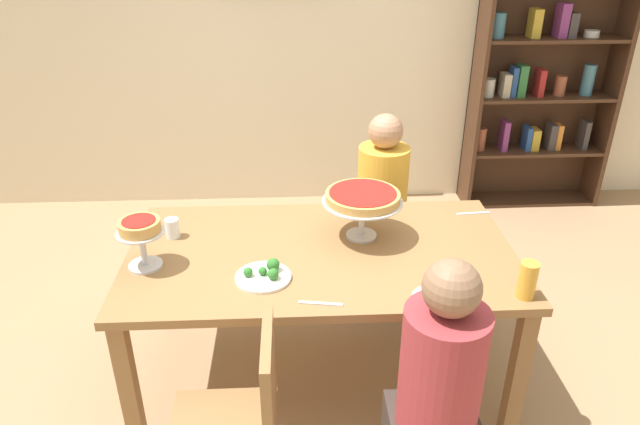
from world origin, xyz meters
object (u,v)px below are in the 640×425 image
at_px(personal_pizza_stand, 140,232).
at_px(cutlery_fork_near, 321,303).
at_px(deep_dish_pizza_stand, 363,199).
at_px(salad_plate_near_diner, 265,274).
at_px(beer_glass_amber_tall, 527,280).
at_px(dining_table, 321,265).
at_px(cutlery_knife_near, 473,213).
at_px(chair_near_left, 241,420).
at_px(bookshelf, 545,64).
at_px(diner_near_right, 436,413).
at_px(salad_plate_far_diner, 439,298).
at_px(diner_far_right, 381,218).
at_px(water_glass_clear_near, 172,228).

bearing_deg(personal_pizza_stand, cutlery_fork_near, -22.75).
distance_m(deep_dish_pizza_stand, personal_pizza_stand, 1.02).
distance_m(salad_plate_near_diner, beer_glass_amber_tall, 1.09).
xyz_separation_m(dining_table, cutlery_knife_near, (0.82, 0.34, 0.08)).
xyz_separation_m(chair_near_left, cutlery_fork_near, (0.31, 0.35, 0.26)).
distance_m(bookshelf, deep_dish_pizza_stand, 2.49).
xyz_separation_m(bookshelf, personal_pizza_stand, (-2.61, -2.11, -0.22)).
bearing_deg(cutlery_fork_near, dining_table, 96.04).
height_order(deep_dish_pizza_stand, personal_pizza_stand, deep_dish_pizza_stand).
relative_size(personal_pizza_stand, salad_plate_near_diner, 0.96).
bearing_deg(salad_plate_near_diner, deep_dish_pizza_stand, 36.92).
relative_size(chair_near_left, deep_dish_pizza_stand, 2.26).
bearing_deg(salad_plate_near_diner, bookshelf, 47.03).
relative_size(chair_near_left, beer_glass_amber_tall, 5.43).
bearing_deg(deep_dish_pizza_stand, cutlery_fork_near, -112.61).
xyz_separation_m(deep_dish_pizza_stand, cutlery_knife_near, (0.62, 0.21, -0.20)).
bearing_deg(beer_glass_amber_tall, deep_dish_pizza_stand, 138.89).
distance_m(diner_near_right, cutlery_knife_near, 1.22).
relative_size(salad_plate_far_diner, cutlery_fork_near, 1.20).
distance_m(salad_plate_near_diner, cutlery_knife_near, 1.21).
relative_size(bookshelf, diner_near_right, 1.92).
xyz_separation_m(bookshelf, cutlery_knife_near, (-1.00, -1.68, -0.39)).
bearing_deg(dining_table, chair_near_left, -113.58).
xyz_separation_m(beer_glass_amber_tall, cutlery_knife_near, (0.00, 0.75, -0.08)).
bearing_deg(deep_dish_pizza_stand, bookshelf, 49.36).
bearing_deg(diner_far_right, dining_table, -27.49).
relative_size(beer_glass_amber_tall, cutlery_knife_near, 0.89).
xyz_separation_m(cutlery_fork_near, cutlery_knife_near, (0.85, 0.76, 0.00)).
xyz_separation_m(bookshelf, beer_glass_amber_tall, (-1.01, -2.42, -0.31)).
height_order(dining_table, salad_plate_far_diner, salad_plate_far_diner).
relative_size(diner_far_right, personal_pizza_stand, 4.93).
xyz_separation_m(salad_plate_far_diner, cutlery_fork_near, (-0.48, 0.01, -0.02)).
relative_size(chair_near_left, salad_plate_near_diner, 3.57).
distance_m(salad_plate_far_diner, cutlery_knife_near, 0.85).
distance_m(deep_dish_pizza_stand, beer_glass_amber_tall, 0.82).
distance_m(cutlery_fork_near, cutlery_knife_near, 1.13).
relative_size(bookshelf, salad_plate_near_diner, 9.07).
bearing_deg(personal_pizza_stand, salad_plate_far_diner, -15.10).
bearing_deg(salad_plate_near_diner, water_glass_clear_near, 140.11).
bearing_deg(cutlery_fork_near, personal_pizza_stand, 166.50).
xyz_separation_m(chair_near_left, beer_glass_amber_tall, (1.15, 0.36, 0.33)).
height_order(dining_table, cutlery_fork_near, cutlery_fork_near).
xyz_separation_m(dining_table, diner_far_right, (0.41, 0.79, -0.17)).
xyz_separation_m(dining_table, water_glass_clear_near, (-0.71, 0.17, 0.13)).
xyz_separation_m(dining_table, chair_near_left, (-0.34, -0.77, -0.18)).
distance_m(personal_pizza_stand, salad_plate_far_diner, 1.30).
height_order(dining_table, salad_plate_near_diner, salad_plate_near_diner).
relative_size(salad_plate_near_diner, beer_glass_amber_tall, 1.52).
bearing_deg(dining_table, deep_dish_pizza_stand, 32.14).
bearing_deg(salad_plate_near_diner, diner_near_right, -41.09).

